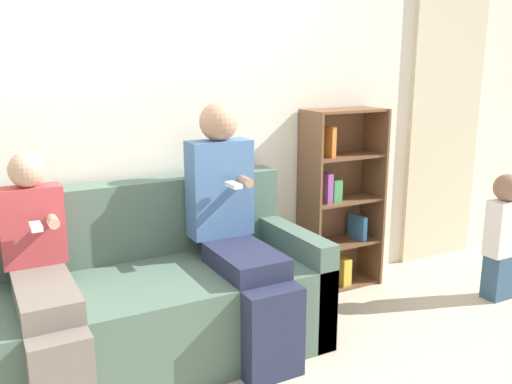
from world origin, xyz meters
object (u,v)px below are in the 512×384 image
Objects in this scene: child_seated at (44,283)px; toddler_standing at (503,233)px; bookshelf at (338,204)px; couch at (126,305)px; adult_seated at (236,225)px.

toddler_standing is (2.82, -0.25, -0.12)m from child_seated.
bookshelf reaches higher than toddler_standing.
bookshelf is at bearing 13.40° from child_seated.
adult_seated is (0.59, -0.12, 0.38)m from couch.
couch is 1.65m from bookshelf.
couch is at bearing 22.57° from child_seated.
child_seated is 2.83m from toddler_standing.
couch is 1.81× the size of child_seated.
adult_seated reaches higher than child_seated.
child_seated is 2.06m from bookshelf.
adult_seated is 1.18× the size of child_seated.
child_seated is (-0.41, -0.17, 0.27)m from couch.
bookshelf is (2.01, 0.48, 0.01)m from child_seated.
couch is 0.72m from adult_seated.
couch is 0.52m from child_seated.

